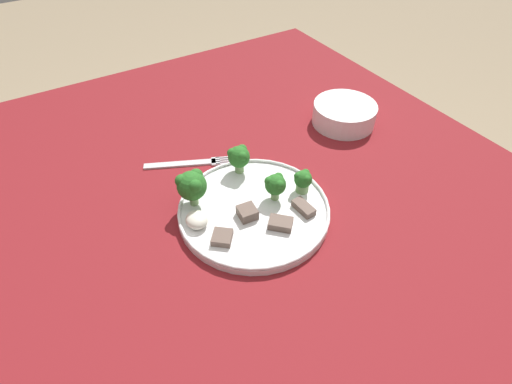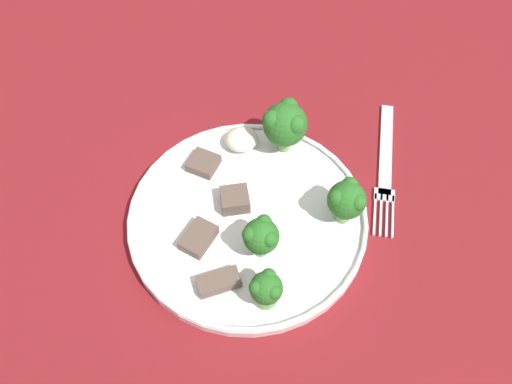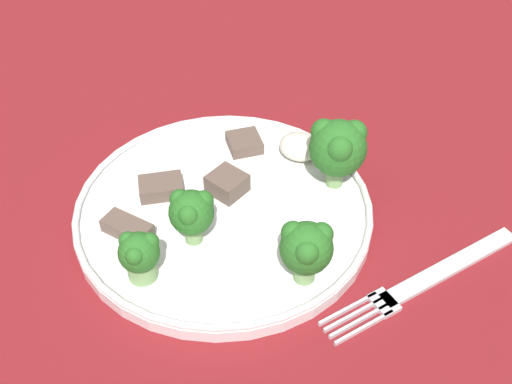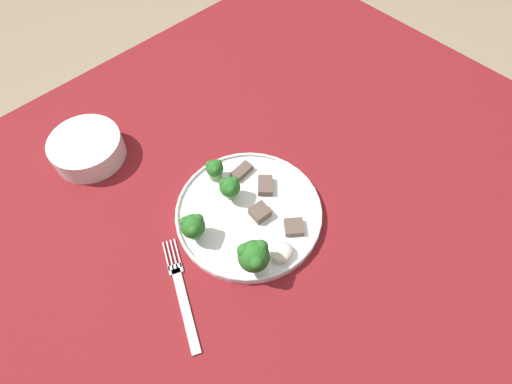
% 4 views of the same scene
% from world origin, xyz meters
% --- Properties ---
extents(table, '(1.33, 1.14, 0.73)m').
position_xyz_m(table, '(0.00, 0.00, 0.65)').
color(table, maroon).
rests_on(table, ground_plane).
extents(dinner_plate, '(0.27, 0.27, 0.02)m').
position_xyz_m(dinner_plate, '(-0.02, 0.02, 0.74)').
color(dinner_plate, white).
rests_on(dinner_plate, table).
extents(fork, '(0.10, 0.19, 0.00)m').
position_xyz_m(fork, '(-0.20, -0.01, 0.73)').
color(fork, silver).
rests_on(fork, table).
extents(broccoli_floret_near_rim_left, '(0.03, 0.03, 0.04)m').
position_xyz_m(broccoli_floret_near_rim_left, '(-0.02, 0.12, 0.77)').
color(broccoli_floret_near_rim_left, '#7FA866').
rests_on(broccoli_floret_near_rim_left, dinner_plate).
extents(broccoli_floret_center_left, '(0.04, 0.04, 0.05)m').
position_xyz_m(broccoli_floret_center_left, '(-0.03, 0.06, 0.77)').
color(broccoli_floret_center_left, '#7FA866').
rests_on(broccoli_floret_center_left, dinner_plate).
extents(broccoli_floret_back_left, '(0.04, 0.04, 0.06)m').
position_xyz_m(broccoli_floret_back_left, '(-0.12, 0.05, 0.78)').
color(broccoli_floret_back_left, '#7FA866').
rests_on(broccoli_floret_back_left, dinner_plate).
extents(broccoli_floret_front_left, '(0.05, 0.05, 0.07)m').
position_xyz_m(broccoli_floret_front_left, '(-0.09, -0.06, 0.78)').
color(broccoli_floret_front_left, '#7FA866').
rests_on(broccoli_floret_front_left, dinner_plate).
extents(meat_slice_front_slice, '(0.05, 0.04, 0.01)m').
position_xyz_m(meat_slice_front_slice, '(0.01, -0.06, 0.75)').
color(meat_slice_front_slice, brown).
rests_on(meat_slice_front_slice, dinner_plate).
extents(meat_slice_middle_slice, '(0.04, 0.02, 0.01)m').
position_xyz_m(meat_slice_middle_slice, '(0.03, 0.09, 0.75)').
color(meat_slice_middle_slice, brown).
rests_on(meat_slice_middle_slice, dinner_plate).
extents(meat_slice_rear_slice, '(0.05, 0.05, 0.01)m').
position_xyz_m(meat_slice_rear_slice, '(0.04, 0.04, 0.75)').
color(meat_slice_rear_slice, brown).
rests_on(meat_slice_rear_slice, dinner_plate).
extents(meat_slice_edge_slice, '(0.03, 0.03, 0.02)m').
position_xyz_m(meat_slice_edge_slice, '(-0.01, -0.00, 0.75)').
color(meat_slice_edge_slice, brown).
rests_on(meat_slice_edge_slice, dinner_plate).
extents(sauce_dollop, '(0.04, 0.04, 0.02)m').
position_xyz_m(sauce_dollop, '(-0.04, -0.08, 0.75)').
color(sauce_dollop, silver).
rests_on(sauce_dollop, dinner_plate).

